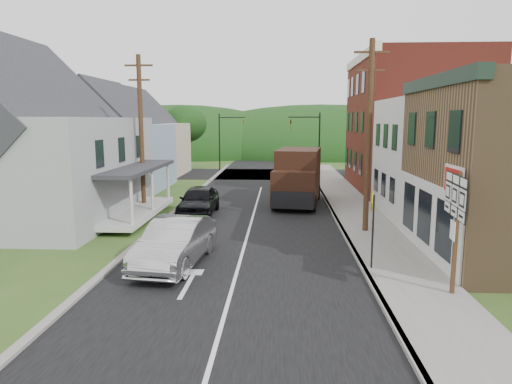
# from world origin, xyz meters

# --- Properties ---
(ground) EXTENTS (120.00, 120.00, 0.00)m
(ground) POSITION_xyz_m (0.00, 0.00, 0.00)
(ground) COLOR #2D4719
(ground) RESTS_ON ground
(road) EXTENTS (9.00, 90.00, 0.02)m
(road) POSITION_xyz_m (0.00, 10.00, 0.00)
(road) COLOR black
(road) RESTS_ON ground
(cross_road) EXTENTS (60.00, 9.00, 0.02)m
(cross_road) POSITION_xyz_m (0.00, 27.00, 0.00)
(cross_road) COLOR black
(cross_road) RESTS_ON ground
(sidewalk_right) EXTENTS (2.80, 55.00, 0.15)m
(sidewalk_right) POSITION_xyz_m (5.90, 8.00, 0.07)
(sidewalk_right) COLOR slate
(sidewalk_right) RESTS_ON ground
(curb_right) EXTENTS (0.20, 55.00, 0.15)m
(curb_right) POSITION_xyz_m (4.55, 8.00, 0.07)
(curb_right) COLOR slate
(curb_right) RESTS_ON ground
(curb_left) EXTENTS (0.30, 55.00, 0.12)m
(curb_left) POSITION_xyz_m (-4.65, 8.00, 0.06)
(curb_left) COLOR slate
(curb_left) RESTS_ON ground
(storefront_white) EXTENTS (8.00, 7.00, 6.50)m
(storefront_white) POSITION_xyz_m (11.30, 7.50, 3.25)
(storefront_white) COLOR silver
(storefront_white) RESTS_ON ground
(storefront_red) EXTENTS (8.00, 12.00, 10.00)m
(storefront_red) POSITION_xyz_m (11.30, 17.00, 5.00)
(storefront_red) COLOR maroon
(storefront_red) RESTS_ON ground
(house_gray) EXTENTS (10.20, 12.24, 8.35)m
(house_gray) POSITION_xyz_m (-12.00, 6.00, 4.23)
(house_gray) COLOR #979A9C
(house_gray) RESTS_ON ground
(house_blue) EXTENTS (7.14, 8.16, 7.28)m
(house_blue) POSITION_xyz_m (-11.00, 17.00, 3.69)
(house_blue) COLOR #8597B5
(house_blue) RESTS_ON ground
(house_cream) EXTENTS (7.14, 8.16, 7.28)m
(house_cream) POSITION_xyz_m (-11.50, 26.00, 3.69)
(house_cream) COLOR #BFB594
(house_cream) RESTS_ON ground
(utility_pole_right) EXTENTS (1.60, 0.26, 9.00)m
(utility_pole_right) POSITION_xyz_m (5.60, 3.50, 4.66)
(utility_pole_right) COLOR #472D19
(utility_pole_right) RESTS_ON ground
(utility_pole_left) EXTENTS (1.60, 0.26, 9.00)m
(utility_pole_left) POSITION_xyz_m (-6.50, 8.00, 4.66)
(utility_pole_left) COLOR #472D19
(utility_pole_left) RESTS_ON ground
(traffic_signal_right) EXTENTS (2.87, 0.20, 6.00)m
(traffic_signal_right) POSITION_xyz_m (4.30, 23.50, 3.76)
(traffic_signal_right) COLOR black
(traffic_signal_right) RESTS_ON ground
(traffic_signal_left) EXTENTS (2.87, 0.20, 6.00)m
(traffic_signal_left) POSITION_xyz_m (-4.30, 30.50, 3.76)
(traffic_signal_left) COLOR black
(traffic_signal_left) RESTS_ON ground
(tree_left_b) EXTENTS (4.80, 4.80, 6.94)m
(tree_left_b) POSITION_xyz_m (-17.00, 12.00, 4.88)
(tree_left_b) COLOR #382616
(tree_left_b) RESTS_ON ground
(tree_left_c) EXTENTS (5.80, 5.80, 8.41)m
(tree_left_c) POSITION_xyz_m (-19.00, 20.00, 5.94)
(tree_left_c) COLOR #382616
(tree_left_c) RESTS_ON ground
(tree_left_d) EXTENTS (4.80, 4.80, 6.94)m
(tree_left_d) POSITION_xyz_m (-9.00, 32.00, 4.88)
(tree_left_d) COLOR #382616
(tree_left_d) RESTS_ON ground
(forested_ridge) EXTENTS (90.00, 30.00, 16.00)m
(forested_ridge) POSITION_xyz_m (0.00, 55.00, 0.00)
(forested_ridge) COLOR black
(forested_ridge) RESTS_ON ground
(silver_sedan) EXTENTS (2.38, 5.39, 1.72)m
(silver_sedan) POSITION_xyz_m (-2.35, -1.79, 0.86)
(silver_sedan) COLOR #B0AFB4
(silver_sedan) RESTS_ON ground
(dark_sedan) EXTENTS (1.98, 4.82, 1.64)m
(dark_sedan) POSITION_xyz_m (-3.12, 7.32, 0.82)
(dark_sedan) COLOR black
(dark_sedan) RESTS_ON ground
(delivery_van) EXTENTS (3.35, 6.58, 3.52)m
(delivery_van) POSITION_xyz_m (2.63, 10.83, 1.78)
(delivery_van) COLOR black
(delivery_van) RESTS_ON ground
(route_sign_cluster) EXTENTS (0.28, 2.12, 3.72)m
(route_sign_cluster) POSITION_xyz_m (6.75, -4.43, 2.56)
(route_sign_cluster) COLOR #472D19
(route_sign_cluster) RESTS_ON sidewalk_right
(warning_sign) EXTENTS (0.22, 0.76, 2.82)m
(warning_sign) POSITION_xyz_m (4.77, -2.15, 1.95)
(warning_sign) COLOR black
(warning_sign) RESTS_ON sidewalk_right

